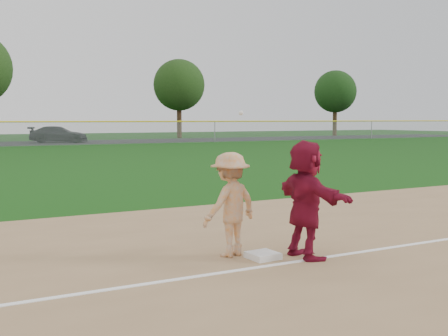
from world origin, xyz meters
TOP-DOWN VIEW (x-y plane):
  - ground at (0.00, 0.00)m, footprint 160.00×160.00m
  - foul_line at (0.00, -0.80)m, footprint 60.00×0.10m
  - first_base at (-0.32, -0.37)m, footprint 0.47×0.47m
  - base_runner at (0.31, -0.64)m, footprint 0.60×1.75m
  - car_right at (6.53, 45.86)m, footprint 5.72×3.83m
  - first_base_play at (-0.68, 0.04)m, footprint 1.21×0.90m
  - tree_3 at (22.00, 52.80)m, footprint 6.00×6.00m
  - tree_4 at (44.00, 51.20)m, footprint 5.60×5.60m

SIDE VIEW (x-z plane):
  - ground at x=0.00m, z-range 0.00..0.00m
  - foul_line at x=0.00m, z-range 0.02..0.03m
  - first_base at x=-0.32m, z-range 0.02..0.12m
  - car_right at x=6.53m, z-range 0.01..1.55m
  - first_base_play at x=-0.68m, z-range -0.31..2.02m
  - base_runner at x=0.31m, z-range 0.02..1.89m
  - tree_4 at x=44.00m, z-range 1.51..10.18m
  - tree_3 at x=22.00m, z-range 1.57..10.76m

